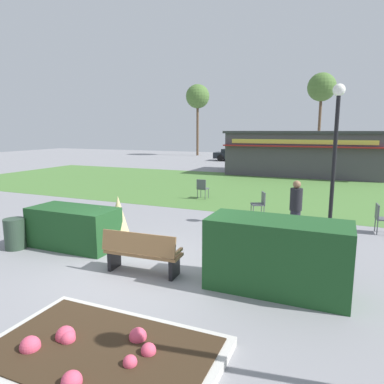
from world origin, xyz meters
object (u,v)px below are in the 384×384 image
Objects in this scene: cafe_chair_east at (202,187)px; person_strolling at (296,210)px; cafe_chair_west at (381,216)px; trash_bin at (15,234)px; lamppost_mid at (335,140)px; food_kiosk at (303,153)px; tree_right_bg at (198,97)px; tree_left_bg at (322,88)px; park_bench at (142,252)px; parked_car_west_slot at (235,155)px; cafe_chair_center at (260,202)px; parked_car_center_slot at (289,156)px.

person_strolling reaches higher than cafe_chair_east.
cafe_chair_west is 0.53× the size of person_strolling.
lamppost_mid is at bearing 34.62° from trash_bin.
cafe_chair_east is 6.47m from person_strolling.
food_kiosk reaches higher than person_strolling.
cafe_chair_east reaches higher than trash_bin.
tree_right_bg is (-13.77, 14.27, 5.40)m from food_kiosk.
tree_right_bg is (-13.91, 1.26, -0.29)m from tree_left_bg.
cafe_chair_east is (2.01, 8.21, 0.13)m from trash_bin.
tree_right_bg is (-12.46, 33.63, 6.42)m from park_bench.
tree_right_bg reaches higher than park_bench.
tree_left_bg is (7.46, 4.53, 6.55)m from parked_car_west_slot.
park_bench is at bearing -101.48° from cafe_chair_center.
parked_car_center_slot is at bearing 104.53° from cafe_chair_west.
tree_right_bg is at bearing 174.82° from tree_left_bg.
tree_right_bg is at bearing 138.11° from parked_car_west_slot.
cafe_chair_center is 0.10× the size of tree_left_bg.
tree_right_bg is at bearing 116.42° from cafe_chair_center.
parked_car_west_slot is at bearing 113.07° from lamppost_mid.
lamppost_mid is 23.09m from parked_car_center_slot.
tree_left_bg is at bearing 87.43° from park_bench.
cafe_chair_east is at bearing 158.29° from person_strolling.
park_bench is at bearing -124.23° from lamppost_mid.
trash_bin is 19.96m from food_kiosk.
cafe_chair_center is at bearing -35.98° from cafe_chair_east.
trash_bin is at bearing -85.64° from parked_car_west_slot.
tree_right_bg reaches higher than food_kiosk.
cafe_chair_west is (1.40, 0.14, -2.23)m from lamppost_mid.
parked_car_center_slot is (-2.05, 21.78, 0.12)m from cafe_chair_center.
person_strolling is (-0.88, -1.49, -1.90)m from lamppost_mid.
trash_bin is at bearing -127.99° from person_strolling.
person_strolling is (-2.28, -1.63, 0.33)m from cafe_chair_west.
tree_left_bg is at bearing 63.37° from parked_car_center_slot.
cafe_chair_west is at bearing -75.47° from parked_car_center_slot.
cafe_chair_east is 0.20× the size of parked_car_center_slot.
parked_car_west_slot is (-8.72, 24.05, -0.22)m from person_strolling.
tree_right_bg is at bearing 121.76° from cafe_chair_west.
parked_car_west_slot reaches higher than cafe_chair_east.
cafe_chair_center is (5.13, 5.95, 0.13)m from trash_bin.
park_bench reaches higher than cafe_chair_center.
lamppost_mid is 27.53m from tree_left_bg.
cafe_chair_center is 21.88m from parked_car_center_slot.
food_kiosk is (-2.29, 14.07, -1.25)m from lamppost_mid.
parked_car_center_slot is (-3.53, 24.05, -0.22)m from person_strolling.
lamppost_mid reaches higher than food_kiosk.
park_bench is 3.90m from trash_bin.
park_bench is at bearing -93.87° from food_kiosk.
parked_car_center_slot is (-0.82, 27.85, 0.16)m from park_bench.
parked_car_west_slot is 0.49× the size of tree_left_bg.
park_bench is 8.54m from cafe_chair_east.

